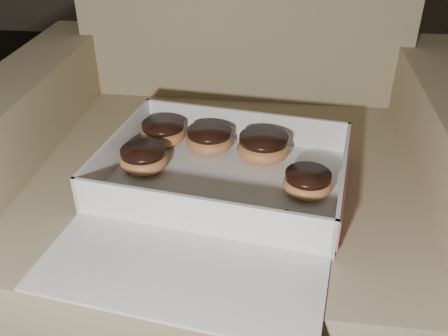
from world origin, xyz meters
TOP-DOWN VIEW (x-y plane):
  - armchair at (-0.14, 0.32)m, footprint 0.88×0.74m
  - bakery_box at (-0.14, 0.16)m, footprint 0.45×0.50m
  - donut_a at (-0.28, 0.21)m, footprint 0.08×0.08m
  - donut_b at (-0.26, 0.31)m, footprint 0.08×0.08m
  - donut_c at (-0.18, 0.29)m, footprint 0.09×0.09m
  - donut_d at (-0.08, 0.27)m, footprint 0.09×0.09m
  - donut_e at (-0.00, 0.17)m, footprint 0.08×0.08m
  - crumb_a at (-0.10, 0.07)m, footprint 0.01×0.01m
  - crumb_b at (-0.30, 0.19)m, footprint 0.01×0.01m
  - crumb_c at (-0.03, 0.12)m, footprint 0.01×0.01m
  - crumb_d at (0.02, 0.10)m, footprint 0.01×0.01m

SIDE VIEW (x-z plane):
  - armchair at x=-0.14m, z-range -0.17..0.75m
  - crumb_a at x=-0.10m, z-range 0.42..0.42m
  - crumb_b at x=-0.30m, z-range 0.42..0.42m
  - crumb_c at x=-0.03m, z-range 0.42..0.42m
  - crumb_d at x=0.02m, z-range 0.42..0.42m
  - bakery_box at x=-0.14m, z-range 0.39..0.46m
  - donut_e at x=0.00m, z-range 0.42..0.46m
  - donut_a at x=-0.28m, z-range 0.42..0.46m
  - donut_b at x=-0.26m, z-range 0.42..0.46m
  - donut_c at x=-0.18m, z-range 0.42..0.46m
  - donut_d at x=-0.08m, z-range 0.42..0.47m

